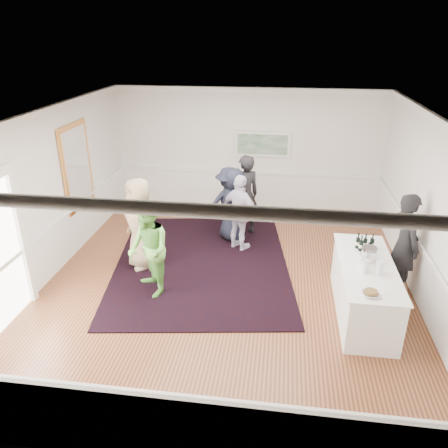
# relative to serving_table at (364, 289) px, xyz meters

# --- Properties ---
(floor) EXTENTS (8.00, 8.00, 0.00)m
(floor) POSITION_rel_serving_table_xyz_m (-2.43, 0.70, -0.48)
(floor) COLOR brown
(floor) RESTS_ON ground
(ceiling) EXTENTS (7.00, 8.00, 0.02)m
(ceiling) POSITION_rel_serving_table_xyz_m (-2.43, 0.70, 2.72)
(ceiling) COLOR white
(ceiling) RESTS_ON wall_back
(wall_left) EXTENTS (0.02, 8.00, 3.20)m
(wall_left) POSITION_rel_serving_table_xyz_m (-5.93, 0.70, 1.12)
(wall_left) COLOR white
(wall_left) RESTS_ON floor
(wall_right) EXTENTS (0.02, 8.00, 3.20)m
(wall_right) POSITION_rel_serving_table_xyz_m (1.07, 0.70, 1.12)
(wall_right) COLOR white
(wall_right) RESTS_ON floor
(wall_back) EXTENTS (7.00, 0.02, 3.20)m
(wall_back) POSITION_rel_serving_table_xyz_m (-2.43, 4.70, 1.12)
(wall_back) COLOR white
(wall_back) RESTS_ON floor
(wall_front) EXTENTS (7.00, 0.02, 3.20)m
(wall_front) POSITION_rel_serving_table_xyz_m (-2.43, -3.30, 1.12)
(wall_front) COLOR white
(wall_front) RESTS_ON floor
(wainscoting) EXTENTS (7.00, 8.00, 1.00)m
(wainscoting) POSITION_rel_serving_table_xyz_m (-2.43, 0.70, 0.02)
(wainscoting) COLOR white
(wainscoting) RESTS_ON floor
(mirror) EXTENTS (0.05, 1.25, 1.85)m
(mirror) POSITION_rel_serving_table_xyz_m (-5.89, 2.00, 1.32)
(mirror) COLOR #ED9B45
(mirror) RESTS_ON wall_left
(landscape_painting) EXTENTS (1.44, 0.06, 0.66)m
(landscape_painting) POSITION_rel_serving_table_xyz_m (-2.03, 4.64, 1.30)
(landscape_painting) COLOR white
(landscape_painting) RESTS_ON wall_back
(area_rug) EXTENTS (4.18, 5.12, 0.02)m
(area_rug) POSITION_rel_serving_table_xyz_m (-3.06, 1.35, -0.47)
(area_rug) COLOR black
(area_rug) RESTS_ON floor
(serving_table) EXTENTS (0.89, 2.35, 0.95)m
(serving_table) POSITION_rel_serving_table_xyz_m (0.00, 0.00, 0.00)
(serving_table) COLOR white
(serving_table) RESTS_ON floor
(bartender) EXTENTS (0.65, 0.81, 1.95)m
(bartender) POSITION_rel_serving_table_xyz_m (0.77, 0.80, 0.49)
(bartender) COLOR black
(bartender) RESTS_ON floor
(guest_tan) EXTENTS (1.04, 1.11, 1.90)m
(guest_tan) POSITION_rel_serving_table_xyz_m (-4.25, 1.09, 0.47)
(guest_tan) COLOR tan
(guest_tan) RESTS_ON floor
(guest_green) EXTENTS (1.06, 1.10, 1.79)m
(guest_green) POSITION_rel_serving_table_xyz_m (-3.79, 0.12, 0.42)
(guest_green) COLOR #67B548
(guest_green) RESTS_ON floor
(guest_lilac) EXTENTS (1.06, 0.92, 1.72)m
(guest_lilac) POSITION_rel_serving_table_xyz_m (-2.35, 2.13, 0.38)
(guest_lilac) COLOR silver
(guest_lilac) RESTS_ON floor
(guest_dark_a) EXTENTS (1.22, 0.89, 1.70)m
(guest_dark_a) POSITION_rel_serving_table_xyz_m (-2.67, 2.72, 0.37)
(guest_dark_a) COLOR black
(guest_dark_a) RESTS_ON floor
(guest_dark_b) EXTENTS (0.84, 0.76, 1.94)m
(guest_dark_b) POSITION_rel_serving_table_xyz_m (-2.32, 2.94, 0.49)
(guest_dark_b) COLOR black
(guest_dark_b) RESTS_ON floor
(guest_navy) EXTENTS (1.00, 0.88, 1.71)m
(guest_navy) POSITION_rel_serving_table_xyz_m (-2.54, 2.59, 0.38)
(guest_navy) COLOR black
(guest_navy) RESTS_ON floor
(wine_bottles) EXTENTS (0.32, 0.25, 0.31)m
(wine_bottles) POSITION_rel_serving_table_xyz_m (0.02, 0.54, 0.63)
(wine_bottles) COLOR black
(wine_bottles) RESTS_ON serving_table
(juice_pitchers) EXTENTS (0.35, 0.32, 0.24)m
(juice_pitchers) POSITION_rel_serving_table_xyz_m (-0.02, -0.21, 0.59)
(juice_pitchers) COLOR #68A43A
(juice_pitchers) RESTS_ON serving_table
(ice_bucket) EXTENTS (0.26, 0.26, 0.25)m
(ice_bucket) POSITION_rel_serving_table_xyz_m (0.03, 0.14, 0.59)
(ice_bucket) COLOR silver
(ice_bucket) RESTS_ON serving_table
(nut_bowl) EXTENTS (0.26, 0.26, 0.08)m
(nut_bowl) POSITION_rel_serving_table_xyz_m (-0.11, -0.93, 0.51)
(nut_bowl) COLOR white
(nut_bowl) RESTS_ON serving_table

